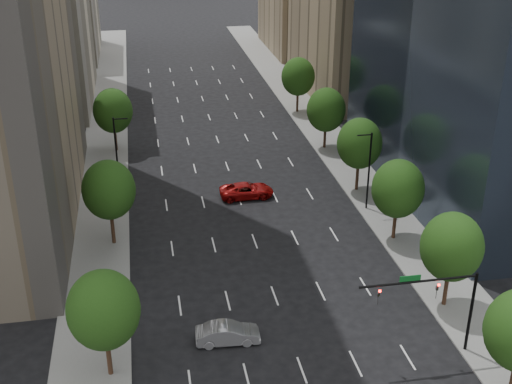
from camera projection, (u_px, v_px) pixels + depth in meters
sidewalk_left at (101, 209)px, 73.81m from camera, size 6.00×200.00×0.15m
sidewalk_right at (368, 189)px, 78.82m from camera, size 6.00×200.00×0.15m
filler_left at (61, 12)px, 136.34m from camera, size 14.00×26.00×18.00m
parking_tan_right at (350, 3)px, 109.76m from camera, size 14.00×30.00×30.00m
filler_right at (301, 12)px, 142.15m from camera, size 14.00×26.00×16.00m
tree_right_1 at (452, 247)px, 54.77m from camera, size 5.20×5.20×8.75m
tree_right_2 at (398, 189)px, 65.54m from camera, size 5.20×5.20×8.61m
tree_right_3 at (360, 144)px, 76.12m from camera, size 5.20×5.20×8.89m
tree_right_4 at (326, 110)px, 88.80m from camera, size 5.20×5.20×8.46m
tree_right_5 at (298, 77)px, 102.95m from camera, size 5.20×5.20×8.75m
tree_left_0 at (103, 310)px, 46.68m from camera, size 5.20×5.20×8.75m
tree_left_1 at (109, 190)px, 64.43m from camera, size 5.20×5.20×8.97m
tree_left_2 at (113, 111)px, 87.76m from camera, size 5.20×5.20×8.68m
streetlight_rn at (369, 169)px, 72.01m from camera, size 1.70×0.20×9.00m
streetlight_ln at (117, 152)px, 76.60m from camera, size 1.70×0.20×9.00m
traffic_signal at (443, 298)px, 49.09m from camera, size 9.12×0.40×7.38m
car_silver at (228, 333)px, 52.25m from camera, size 5.16×2.07×1.67m
car_red_far at (247, 190)px, 76.51m from camera, size 6.25×2.99×1.72m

